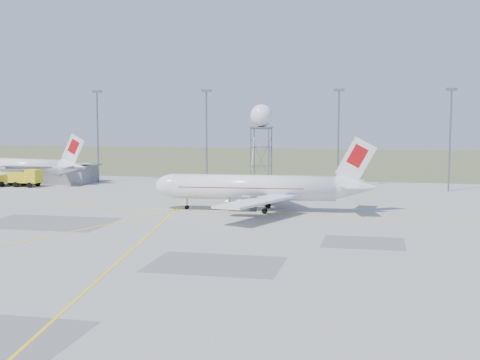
% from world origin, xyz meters
% --- Properties ---
extents(ground, '(400.00, 400.00, 0.00)m').
position_xyz_m(ground, '(0.00, 0.00, 0.00)').
color(ground, '#A2A29D').
rests_on(ground, ground).
extents(grass_strip, '(400.00, 120.00, 0.03)m').
position_xyz_m(grass_strip, '(0.00, 140.00, 0.01)').
color(grass_strip, '#516437').
rests_on(grass_strip, ground).
extents(building_grey, '(19.00, 10.00, 3.90)m').
position_xyz_m(building_grey, '(-45.00, 64.00, 1.97)').
color(building_grey, gray).
rests_on(building_grey, ground).
extents(mast_a, '(2.20, 0.50, 20.50)m').
position_xyz_m(mast_a, '(-35.00, 66.00, 12.07)').
color(mast_a, slate).
rests_on(mast_a, ground).
extents(mast_b, '(2.20, 0.50, 20.50)m').
position_xyz_m(mast_b, '(-10.00, 66.00, 12.07)').
color(mast_b, slate).
rests_on(mast_b, ground).
extents(mast_c, '(2.20, 0.50, 20.50)m').
position_xyz_m(mast_c, '(18.00, 66.00, 12.07)').
color(mast_c, slate).
rests_on(mast_c, ground).
extents(mast_d, '(2.20, 0.50, 20.50)m').
position_xyz_m(mast_d, '(40.00, 66.00, 12.07)').
color(mast_d, slate).
rests_on(mast_d, ground).
extents(airliner_main, '(35.68, 34.60, 12.13)m').
position_xyz_m(airliner_main, '(7.51, 32.42, 3.72)').
color(airliner_main, white).
rests_on(airliner_main, ground).
extents(airliner_far, '(32.65, 31.48, 11.12)m').
position_xyz_m(airliner_far, '(-52.20, 62.20, 3.41)').
color(airliner_far, white).
rests_on(airliner_far, ground).
extents(radar_tower, '(4.79, 4.79, 17.32)m').
position_xyz_m(radar_tower, '(1.59, 67.89, 9.72)').
color(radar_tower, slate).
rests_on(radar_tower, ground).
extents(fire_truck, '(9.38, 4.06, 3.70)m').
position_xyz_m(fire_truck, '(-47.80, 55.09, 1.78)').
color(fire_truck, yellow).
rests_on(fire_truck, ground).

